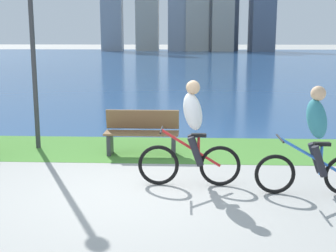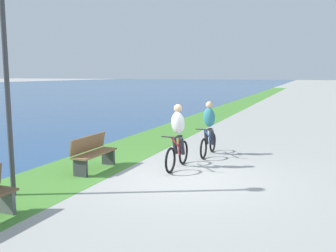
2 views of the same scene
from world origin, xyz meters
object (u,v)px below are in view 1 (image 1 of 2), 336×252
at_px(bench_far_along_path, 142,132).
at_px(lamppost_tall, 31,15).
at_px(cyclist_trailing, 314,141).
at_px(cyclist_lead, 192,135).

relative_size(bench_far_along_path, lamppost_tall, 0.35).
relative_size(cyclist_trailing, lamppost_tall, 0.38).
height_order(cyclist_lead, lamppost_tall, lamppost_tall).
xyz_separation_m(bench_far_along_path, lamppost_tall, (-2.31, 0.42, 2.35)).
bearing_deg(cyclist_lead, cyclist_trailing, -10.54).
bearing_deg(bench_far_along_path, cyclist_lead, -62.96).
xyz_separation_m(cyclist_trailing, lamppost_tall, (-5.14, 2.73, 1.97)).
bearing_deg(bench_far_along_path, cyclist_trailing, -39.12).
bearing_deg(cyclist_trailing, cyclist_lead, 169.46).
xyz_separation_m(cyclist_lead, cyclist_trailing, (1.83, -0.34, -0.01)).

